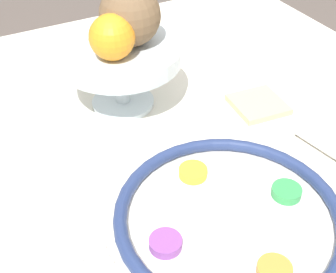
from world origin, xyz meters
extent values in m
cylinder|color=white|center=(-0.12, 0.04, 0.74)|extent=(0.33, 0.33, 0.01)
torus|color=navy|center=(-0.12, 0.04, 0.76)|extent=(0.33, 0.33, 0.02)
cylinder|color=gold|center=(-0.02, 0.04, 0.76)|extent=(0.05, 0.05, 0.01)
cylinder|color=#844299|center=(-0.12, 0.15, 0.76)|extent=(0.05, 0.05, 0.01)
cylinder|color=orange|center=(-0.22, 0.04, 0.76)|extent=(0.05, 0.05, 0.01)
cylinder|color=#33934C|center=(-0.12, -0.06, 0.76)|extent=(0.05, 0.05, 0.01)
cylinder|color=silver|center=(0.23, 0.06, 0.74)|extent=(0.12, 0.12, 0.01)
cylinder|color=silver|center=(0.23, 0.06, 0.79)|extent=(0.03, 0.03, 0.09)
cylinder|color=silver|center=(0.23, 0.06, 0.85)|extent=(0.23, 0.23, 0.03)
sphere|color=orange|center=(0.20, 0.08, 0.90)|extent=(0.08, 0.08, 0.08)
sphere|color=brown|center=(0.23, 0.03, 0.92)|extent=(0.11, 0.11, 0.11)
cylinder|color=silver|center=(0.09, -0.16, 0.74)|extent=(0.19, 0.19, 0.01)
cube|color=#D1B784|center=(0.09, -0.16, 0.75)|extent=(0.10, 0.10, 0.01)
cylinder|color=white|center=(-0.07, -0.20, 0.76)|extent=(0.17, 0.07, 0.04)
camera|label=1|loc=(-0.47, 0.33, 1.26)|focal=50.00mm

